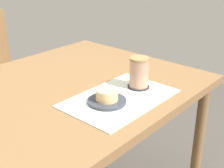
# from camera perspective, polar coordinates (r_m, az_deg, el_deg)

# --- Properties ---
(dining_table) EXTENTS (1.13, 0.90, 0.75)m
(dining_table) POSITION_cam_1_polar(r_m,az_deg,el_deg) (1.35, -8.54, -3.56)
(dining_table) COLOR brown
(dining_table) RESTS_ON ground_plane
(placemat) EXTENTS (0.43, 0.28, 0.00)m
(placemat) POSITION_cam_1_polar(r_m,az_deg,el_deg) (1.20, 1.44, -2.60)
(placemat) COLOR silver
(placemat) RESTS_ON dining_table
(pastry_plate) EXTENTS (0.14, 0.14, 0.01)m
(pastry_plate) POSITION_cam_1_polar(r_m,az_deg,el_deg) (1.16, -0.92, -3.15)
(pastry_plate) COLOR #333842
(pastry_plate) RESTS_ON placemat
(pastry) EXTENTS (0.08, 0.08, 0.04)m
(pastry) POSITION_cam_1_polar(r_m,az_deg,el_deg) (1.15, -0.93, -1.95)
(pastry) COLOR #E5BC7F
(pastry) RESTS_ON pastry_plate
(coffee_coaster) EXTENTS (0.09, 0.09, 0.00)m
(coffee_coaster) POSITION_cam_1_polar(r_m,az_deg,el_deg) (1.30, 4.85, -0.47)
(coffee_coaster) COLOR #232328
(coffee_coaster) RESTS_ON placemat
(coffee_mug) EXTENTS (0.11, 0.08, 0.12)m
(coffee_mug) POSITION_cam_1_polar(r_m,az_deg,el_deg) (1.27, 5.01, 2.21)
(coffee_mug) COLOR tan
(coffee_mug) RESTS_ON coffee_coaster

